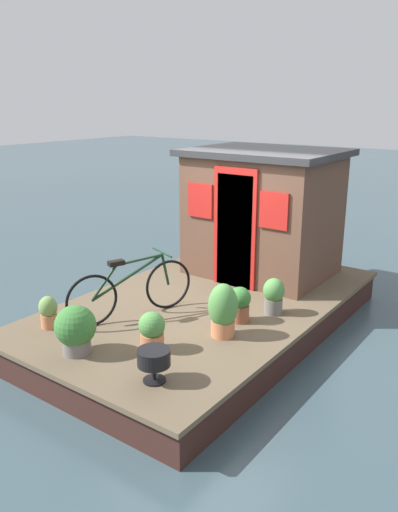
{
  "coord_description": "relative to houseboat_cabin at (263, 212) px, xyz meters",
  "views": [
    {
      "loc": [
        -5.53,
        -3.89,
        3.15
      ],
      "look_at": [
        -0.2,
        0.0,
        1.14
      ],
      "focal_mm": 35.85,
      "sensor_mm": 36.0,
      "label": 1
    }
  ],
  "objects": [
    {
      "name": "ground_plane",
      "position": [
        -1.53,
        0.0,
        -1.44
      ],
      "size": [
        60.0,
        60.0,
        0.0
      ],
      "primitive_type": "plane",
      "color": "#384C54"
    },
    {
      "name": "houseboat_cabin",
      "position": [
        0.0,
        0.0,
        0.0
      ],
      "size": [
        1.85,
        2.3,
        1.99
      ],
      "color": "brown",
      "rests_on": "houseboat_deck"
    },
    {
      "name": "potted_plant_sage",
      "position": [
        -2.36,
        -0.81,
        -0.67
      ],
      "size": [
        0.36,
        0.36,
        0.66
      ],
      "color": "#C6754C",
      "rests_on": "houseboat_deck"
    },
    {
      "name": "bicycle",
      "position": [
        -2.59,
        0.45,
        -0.63
      ],
      "size": [
        1.66,
        0.73,
        0.82
      ],
      "color": "black",
      "rests_on": "houseboat_deck"
    },
    {
      "name": "potted_plant_ivy",
      "position": [
        -1.88,
        -0.75,
        -0.77
      ],
      "size": [
        0.29,
        0.29,
        0.46
      ],
      "color": "#935138",
      "rests_on": "houseboat_deck"
    },
    {
      "name": "potted_plant_succulent",
      "position": [
        -3.69,
        0.26,
        -0.71
      ],
      "size": [
        0.46,
        0.46,
        0.56
      ],
      "color": "slate",
      "rests_on": "houseboat_deck"
    },
    {
      "name": "charcoal_grill",
      "position": [
        -3.64,
        -0.83,
        -0.76
      ],
      "size": [
        0.34,
        0.34,
        0.35
      ],
      "color": "black",
      "rests_on": "houseboat_deck"
    },
    {
      "name": "potted_plant_fern",
      "position": [
        -3.44,
        1.06,
        -0.8
      ],
      "size": [
        0.23,
        0.23,
        0.41
      ],
      "color": "#C6754C",
      "rests_on": "houseboat_deck"
    },
    {
      "name": "potted_plant_lavender",
      "position": [
        -1.4,
        -0.98,
        -0.75
      ],
      "size": [
        0.29,
        0.29,
        0.49
      ],
      "color": "slate",
      "rests_on": "houseboat_deck"
    },
    {
      "name": "potted_plant_thyme",
      "position": [
        -3.14,
        -0.37,
        -0.77
      ],
      "size": [
        0.3,
        0.3,
        0.45
      ],
      "color": "#C6754C",
      "rests_on": "houseboat_deck"
    },
    {
      "name": "houseboat_deck",
      "position": [
        -1.53,
        0.0,
        -1.22
      ],
      "size": [
        5.29,
        3.13,
        0.44
      ],
      "color": "brown",
      "rests_on": "ground_plane"
    }
  ]
}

